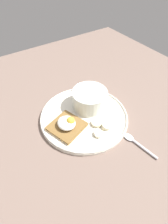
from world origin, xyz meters
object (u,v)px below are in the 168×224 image
at_px(banana_slice_back, 99,134).
at_px(toast_slice, 67,126).
at_px(oatmeal_bowl, 89,99).
at_px(banana_slice_front, 106,126).
at_px(poached_egg, 67,123).
at_px(banana_slice_left, 97,123).
at_px(spoon, 136,142).

bearing_deg(banana_slice_back, toast_slice, 39.73).
bearing_deg(toast_slice, oatmeal_bowl, -69.69).
bearing_deg(banana_slice_front, poached_egg, 55.38).
relative_size(toast_slice, poached_egg, 2.06).
relative_size(toast_slice, banana_slice_back, 3.90).
distance_m(poached_egg, banana_slice_left, 0.10).
height_order(toast_slice, banana_slice_left, same).
distance_m(toast_slice, spoon, 0.22).
bearing_deg(banana_slice_left, toast_slice, 64.26).
bearing_deg(banana_slice_front, spoon, -154.57).
height_order(toast_slice, poached_egg, poached_egg).
height_order(oatmeal_bowl, banana_slice_left, oatmeal_bowl).
bearing_deg(banana_slice_left, poached_egg, 64.22).
xyz_separation_m(toast_slice, spoon, (-0.17, -0.15, -0.01)).
bearing_deg(poached_egg, toast_slice, 65.93).
relative_size(poached_egg, banana_slice_left, 1.50).
xyz_separation_m(oatmeal_bowl, banana_slice_front, (-0.12, 0.02, -0.03)).
height_order(toast_slice, banana_slice_back, banana_slice_back).
height_order(oatmeal_bowl, poached_egg, oatmeal_bowl).
height_order(poached_egg, spoon, poached_egg).
relative_size(banana_slice_front, spoon, 0.31).
distance_m(banana_slice_front, banana_slice_left, 0.03).
distance_m(toast_slice, poached_egg, 0.02).
xyz_separation_m(oatmeal_bowl, banana_slice_back, (-0.13, 0.05, -0.03)).
relative_size(poached_egg, banana_slice_back, 1.90).
bearing_deg(oatmeal_bowl, banana_slice_front, 172.46).
relative_size(oatmeal_bowl, banana_slice_left, 3.02).
distance_m(toast_slice, banana_slice_left, 0.10).
bearing_deg(poached_egg, banana_slice_front, -124.62).
xyz_separation_m(toast_slice, banana_slice_left, (-0.04, -0.09, -0.00)).
relative_size(banana_slice_left, spoon, 0.34).
xyz_separation_m(oatmeal_bowl, spoon, (-0.21, -0.03, -0.04)).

